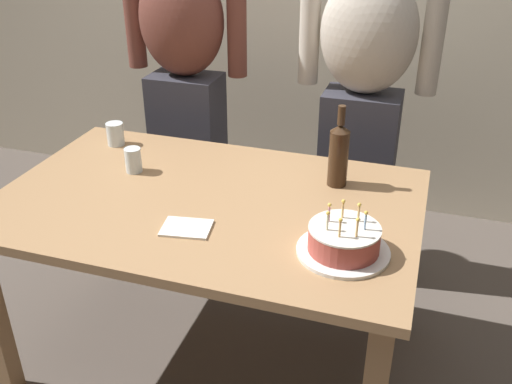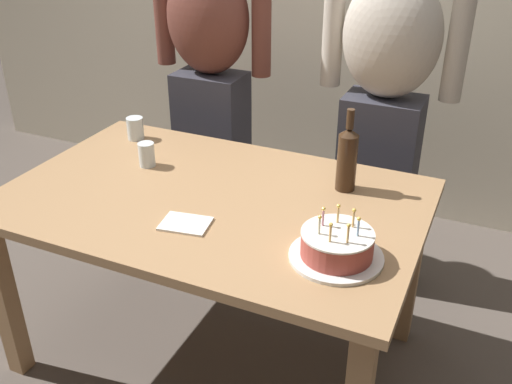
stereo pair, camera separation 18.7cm
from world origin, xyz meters
name	(u,v)px [view 1 (the left image)]	position (x,y,z in m)	size (l,w,h in m)	color
ground_plane	(214,353)	(0.00, 0.00, 0.00)	(10.00, 10.00, 0.00)	#564C44
dining_table	(208,222)	(0.00, 0.00, 0.64)	(1.50, 0.96, 0.74)	#A37A51
birthday_cake	(344,241)	(0.52, -0.19, 0.78)	(0.29, 0.29, 0.15)	white
water_glass_near	(133,160)	(-0.35, 0.12, 0.79)	(0.06, 0.06, 0.10)	silver
water_glass_far	(115,134)	(-0.55, 0.33, 0.79)	(0.07, 0.07, 0.10)	silver
wine_bottle	(339,154)	(0.42, 0.25, 0.87)	(0.07, 0.07, 0.31)	#382314
napkin_stack	(187,228)	(0.02, -0.21, 0.74)	(0.16, 0.12, 0.01)	white
person_man_bearded	(185,84)	(-0.43, 0.81, 0.87)	(0.61, 0.27, 1.66)	#33333D
person_woman_cardigan	(363,103)	(0.42, 0.81, 0.87)	(0.61, 0.27, 1.66)	#33333D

